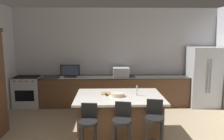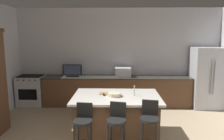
{
  "view_description": "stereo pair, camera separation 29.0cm",
  "coord_description": "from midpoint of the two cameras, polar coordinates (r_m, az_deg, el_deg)",
  "views": [
    {
      "loc": [
        -0.32,
        -2.78,
        2.17
      ],
      "look_at": [
        -0.16,
        2.61,
        1.28
      ],
      "focal_mm": 34.77,
      "sensor_mm": 36.0,
      "label": 1
    },
    {
      "loc": [
        -0.03,
        -2.78,
        2.17
      ],
      "look_at": [
        -0.16,
        2.61,
        1.28
      ],
      "focal_mm": 34.77,
      "sensor_mm": 36.0,
      "label": 2
    }
  ],
  "objects": [
    {
      "name": "wall_back",
      "position": [
        6.86,
        2.84,
        3.62
      ],
      "size": [
        6.76,
        0.12,
        2.96
      ],
      "primitive_type": "cube",
      "color": "#BCBCC1",
      "rests_on": "ground_plane"
    },
    {
      "name": "counter_back",
      "position": [
        6.67,
        2.45,
        -5.55
      ],
      "size": [
        4.46,
        0.62,
        0.9
      ],
      "color": "brown",
      "rests_on": "ground_plane"
    },
    {
      "name": "kitchen_island",
      "position": [
        4.69,
        2.99,
        -11.97
      ],
      "size": [
        1.8,
        1.21,
        0.9
      ],
      "color": "black",
      "rests_on": "ground_plane"
    },
    {
      "name": "refrigerator",
      "position": [
        7.08,
        24.74,
        -1.84
      ],
      "size": [
        0.88,
        0.79,
        1.79
      ],
      "color": "#B7BABF",
      "rests_on": "ground_plane"
    },
    {
      "name": "range_oven",
      "position": [
        7.12,
        -19.32,
        -5.06
      ],
      "size": [
        0.79,
        0.63,
        0.92
      ],
      "color": "#B7BABF",
      "rests_on": "ground_plane"
    },
    {
      "name": "microwave",
      "position": [
        6.55,
        4.15,
        -0.6
      ],
      "size": [
        0.48,
        0.36,
        0.27
      ],
      "primitive_type": "cube",
      "color": "#B7BABF",
      "rests_on": "counter_back"
    },
    {
      "name": "tv_monitor",
      "position": [
        6.6,
        -9.17,
        -0.29
      ],
      "size": [
        0.57,
        0.16,
        0.38
      ],
      "color": "black",
      "rests_on": "counter_back"
    },
    {
      "name": "sink_faucet_back",
      "position": [
        6.65,
        2.78,
        -0.59
      ],
      "size": [
        0.02,
        0.02,
        0.24
      ],
      "primitive_type": "cylinder",
      "color": "#B2B2B7",
      "rests_on": "counter_back"
    },
    {
      "name": "sink_faucet_island",
      "position": [
        4.55,
        7.74,
        -5.44
      ],
      "size": [
        0.02,
        0.02,
        0.22
      ],
      "primitive_type": "cylinder",
      "color": "#B2B2B7",
      "rests_on": "kitchen_island"
    },
    {
      "name": "bar_stool_left",
      "position": [
        4.01,
        -5.45,
        -14.27
      ],
      "size": [
        0.34,
        0.35,
        0.94
      ],
      "rotation": [
        0.0,
        0.0,
        -0.11
      ],
      "color": "black",
      "rests_on": "ground_plane"
    },
    {
      "name": "bar_stool_center",
      "position": [
        3.94,
        3.42,
        -14.31
      ],
      "size": [
        0.35,
        0.36,
        0.98
      ],
      "rotation": [
        0.0,
        0.0,
        -0.21
      ],
      "color": "black",
      "rests_on": "ground_plane"
    },
    {
      "name": "bar_stool_right",
      "position": [
        4.01,
        11.93,
        -13.7
      ],
      "size": [
        0.34,
        0.36,
        1.01
      ],
      "rotation": [
        0.0,
        0.0,
        -0.19
      ],
      "color": "black",
      "rests_on": "ground_plane"
    },
    {
      "name": "fruit_bowl",
      "position": [
        4.5,
        2.51,
        -6.46
      ],
      "size": [
        0.28,
        0.28,
        0.08
      ],
      "primitive_type": "cylinder",
      "color": "beige",
      "rests_on": "kitchen_island"
    },
    {
      "name": "cell_phone",
      "position": [
        4.64,
        0.93,
        -6.39
      ],
      "size": [
        0.13,
        0.17,
        0.01
      ],
      "primitive_type": "cube",
      "rotation": [
        0.0,
        0.0,
        0.49
      ],
      "color": "black",
      "rests_on": "kitchen_island"
    },
    {
      "name": "tv_remote",
      "position": [
        4.59,
        -0.32,
        -6.48
      ],
      "size": [
        0.08,
        0.18,
        0.02
      ],
      "primitive_type": "cube",
      "rotation": [
        0.0,
        0.0,
        0.23
      ],
      "color": "black",
      "rests_on": "kitchen_island"
    },
    {
      "name": "cutting_board",
      "position": [
        4.69,
        0.38,
        -6.17
      ],
      "size": [
        0.33,
        0.21,
        0.02
      ],
      "primitive_type": "cube",
      "rotation": [
        0.0,
        0.0,
        -0.03
      ],
      "color": "#A87F51",
      "rests_on": "kitchen_island"
    }
  ]
}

